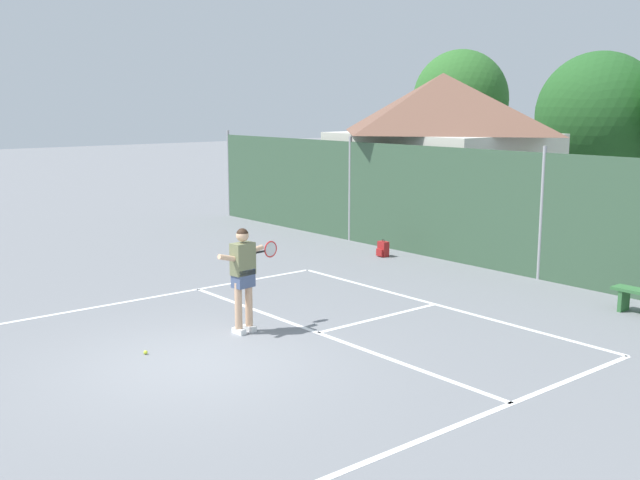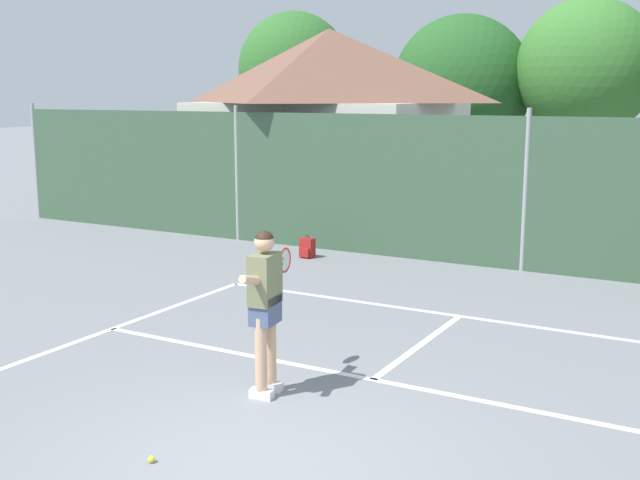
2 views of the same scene
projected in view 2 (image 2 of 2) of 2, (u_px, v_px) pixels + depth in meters
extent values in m
plane|color=slate|center=(255.00, 467.00, 6.99)|extent=(120.00, 120.00, 0.00)
cube|color=white|center=(460.00, 316.00, 11.71)|extent=(8.20, 0.10, 0.01)
cube|color=white|center=(373.00, 380.00, 9.12)|extent=(8.20, 0.10, 0.01)
cube|color=white|center=(421.00, 344.00, 10.39)|extent=(0.10, 2.97, 0.01)
cube|color=#38563D|center=(525.00, 195.00, 14.44)|extent=(26.00, 0.05, 2.88)
cylinder|color=#99999E|center=(36.00, 161.00, 20.66)|extent=(0.09, 0.09, 3.03)
cylinder|color=#99999E|center=(237.00, 173.00, 17.55)|extent=(0.09, 0.09, 3.03)
cylinder|color=#99999E|center=(525.00, 191.00, 14.43)|extent=(0.09, 0.09, 3.03)
cube|color=silver|center=(329.00, 163.00, 20.06)|extent=(5.85, 4.84, 3.07)
pyramid|color=brown|center=(329.00, 66.00, 19.60)|extent=(6.32, 5.23, 1.81)
cylinder|color=brown|center=(294.00, 151.00, 28.82)|extent=(0.36, 0.36, 2.37)
ellipsoid|color=#2D6628|center=(294.00, 70.00, 28.28)|extent=(4.14, 3.72, 4.14)
cylinder|color=brown|center=(459.00, 169.00, 25.84)|extent=(0.36, 0.36, 1.60)
ellipsoid|color=#235623|center=(461.00, 86.00, 25.34)|extent=(4.54, 4.09, 4.54)
cylinder|color=brown|center=(580.00, 164.00, 23.92)|extent=(0.36, 0.36, 2.28)
ellipsoid|color=#38752D|center=(586.00, 68.00, 23.38)|extent=(4.15, 3.73, 4.15)
cube|color=silver|center=(262.00, 394.00, 8.56)|extent=(0.27, 0.15, 0.10)
cube|color=silver|center=(271.00, 386.00, 8.78)|extent=(0.27, 0.15, 0.10)
cylinder|color=tan|center=(261.00, 354.00, 8.48)|extent=(0.13, 0.13, 0.82)
cylinder|color=tan|center=(270.00, 347.00, 8.69)|extent=(0.13, 0.13, 0.82)
cube|color=#47567A|center=(265.00, 309.00, 8.50)|extent=(0.28, 0.39, 0.32)
cube|color=#6B704C|center=(265.00, 279.00, 8.43)|extent=(0.29, 0.43, 0.56)
sphere|color=tan|center=(264.00, 242.00, 8.36)|extent=(0.22, 0.22, 0.22)
sphere|color=black|center=(264.00, 240.00, 8.35)|extent=(0.21, 0.21, 0.21)
cylinder|color=tan|center=(271.00, 266.00, 8.61)|extent=(0.16, 0.56, 0.17)
cylinder|color=tan|center=(253.00, 280.00, 8.17)|extent=(0.15, 0.51, 0.22)
cylinder|color=black|center=(276.00, 267.00, 8.81)|extent=(0.07, 0.30, 0.04)
torus|color=red|center=(285.00, 260.00, 9.15)|extent=(0.06, 0.30, 0.30)
cylinder|color=silver|center=(285.00, 260.00, 9.15)|extent=(0.04, 0.26, 0.26)
sphere|color=#CCE033|center=(151.00, 459.00, 7.07)|extent=(0.07, 0.07, 0.07)
cube|color=maroon|center=(307.00, 248.00, 15.86)|extent=(0.29, 0.20, 0.40)
cube|color=maroon|center=(304.00, 253.00, 15.78)|extent=(0.23, 0.07, 0.18)
torus|color=black|center=(307.00, 237.00, 15.82)|extent=(0.09, 0.02, 0.09)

